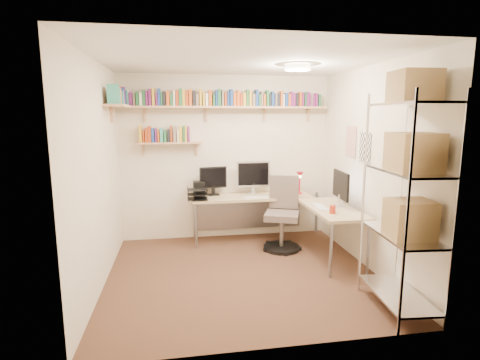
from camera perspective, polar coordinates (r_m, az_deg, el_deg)
name	(u,v)px	position (r m, az deg, el deg)	size (l,w,h in m)	color
ground	(242,274)	(4.69, 0.34, -14.07)	(3.20, 3.20, 0.00)	#402D1B
room_shell	(243,146)	(4.31, 0.42, 5.14)	(3.24, 3.04, 2.52)	beige
wall_shelves	(197,107)	(5.54, -6.51, 11.03)	(3.12, 1.09, 0.80)	tan
corner_desk	(263,199)	(5.48, 3.57, -2.94)	(2.15, 1.82, 1.21)	tan
office_chair	(282,219)	(5.43, 6.49, -5.87)	(0.60, 0.60, 1.04)	black
wire_rack	(411,168)	(3.74, 24.56, 1.65)	(0.53, 0.95, 2.29)	silver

